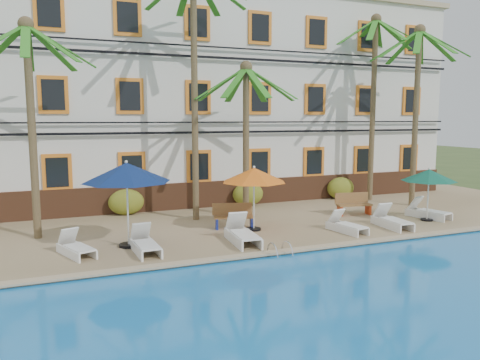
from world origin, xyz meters
name	(u,v)px	position (x,y,z in m)	size (l,w,h in m)	color
ground	(304,248)	(0.00, 0.00, 0.00)	(100.00, 100.00, 0.00)	#384C23
pool_deck	(246,216)	(0.00, 5.00, 0.12)	(30.00, 12.00, 0.25)	tan
pool_coping	(318,247)	(0.00, -0.90, 0.28)	(30.00, 0.35, 0.06)	tan
hotel_building	(209,98)	(0.00, 9.98, 5.37)	(25.40, 6.44, 10.22)	silver
palm_a	(30,98)	(-8.24, 3.81, 5.00)	(4.29, 4.29, 7.35)	brown
palm_b	(194,63)	(-2.36, 4.60, 6.47)	(4.29, 4.29, 9.92)	brown
palm_c	(246,116)	(-0.29, 4.32, 4.42)	(4.29, 4.29, 6.36)	brown
palm_d	(374,84)	(7.10, 5.80, 5.98)	(4.29, 4.29, 9.06)	brown
palm_e	(417,92)	(7.98, 3.81, 5.54)	(4.29, 4.29, 8.27)	brown
shrub_left	(126,202)	(-4.84, 6.60, 0.80)	(1.50, 0.90, 1.10)	#275919
shrub_mid	(248,194)	(0.77, 6.60, 0.80)	(1.50, 0.90, 1.10)	#275919
shrub_right	(340,188)	(5.89, 6.60, 0.80)	(1.50, 0.90, 1.10)	#275919
umbrella_blue	(127,173)	(-5.52, 1.53, 2.62)	(2.78, 2.78, 2.77)	black
umbrella_red	(254,175)	(-0.92, 2.06, 2.28)	(2.38, 2.38, 2.38)	black
umbrella_green	(429,176)	(6.18, 0.94, 2.07)	(2.13, 2.13, 2.14)	black
lounger_a	(76,247)	(-7.14, 1.14, 0.50)	(1.12, 1.73, 0.77)	white
lounger_b	(145,244)	(-5.16, 0.67, 0.52)	(0.71, 1.82, 0.85)	white
lounger_c	(242,234)	(-1.98, 0.60, 0.56)	(0.86, 2.05, 0.95)	white
lounger_d	(346,225)	(2.07, 0.56, 0.50)	(0.84, 1.71, 0.78)	white
lounger_e	(391,220)	(4.07, 0.53, 0.53)	(0.75, 1.85, 0.86)	white
lounger_f	(427,211)	(6.56, 1.33, 0.52)	(1.05, 1.89, 0.84)	white
bench_left	(234,216)	(-1.46, 2.66, 0.72)	(1.57, 0.86, 0.93)	olive
bench_right	(353,204)	(4.14, 3.05, 0.72)	(1.56, 0.72, 0.93)	olive
pool_ladder	(280,254)	(-1.39, -1.00, 0.25)	(0.54, 0.74, 0.74)	silver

